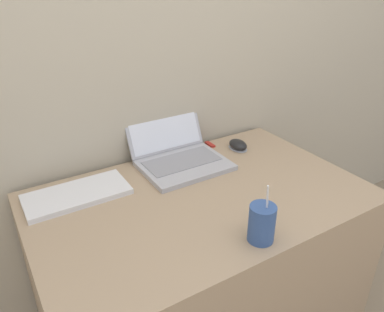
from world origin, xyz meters
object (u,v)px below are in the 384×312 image
drink_cup (262,223)px  usb_stick (210,144)px  external_keyboard (77,194)px  laptop (178,153)px  computer_mouse (238,145)px

drink_cup → usb_stick: 0.68m
drink_cup → external_keyboard: 0.66m
usb_stick → laptop: bearing=-162.2°
external_keyboard → computer_mouse: bearing=1.1°
drink_cup → usb_stick: bearing=69.0°
laptop → usb_stick: laptop is taller
external_keyboard → usb_stick: bearing=9.8°
computer_mouse → usb_stick: bearing=131.0°
drink_cup → computer_mouse: bearing=58.4°
drink_cup → usb_stick: size_ratio=3.38×
drink_cup → usb_stick: drink_cup is taller
laptop → computer_mouse: 0.29m
laptop → drink_cup: size_ratio=1.74×
laptop → usb_stick: (0.21, 0.07, -0.04)m
laptop → computer_mouse: size_ratio=3.48×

